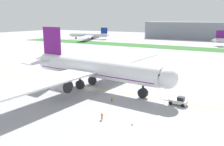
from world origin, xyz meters
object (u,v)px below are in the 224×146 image
at_px(ground_crew_marshaller_front, 102,115).
at_px(service_truck_baggage_loader, 83,62).
at_px(pushback_tug, 179,101).
at_px(traffic_cone_near_nose, 7,94).
at_px(traffic_cone_port_wing, 132,124).
at_px(parked_airliner_far_left, 90,35).
at_px(airliner_foreground, 93,68).
at_px(ground_crew_wingwalker_port, 112,98).

relative_size(ground_crew_marshaller_front, service_truck_baggage_loader, 0.26).
xyz_separation_m(pushback_tug, traffic_cone_near_nose, (-46.11, -17.09, -0.77)).
bearing_deg(ground_crew_marshaller_front, traffic_cone_near_nose, 178.61).
bearing_deg(traffic_cone_port_wing, parked_airliner_far_left, 127.25).
bearing_deg(service_truck_baggage_loader, airliner_foreground, -48.85).
bearing_deg(traffic_cone_near_nose, traffic_cone_port_wing, -0.37).
bearing_deg(airliner_foreground, traffic_cone_port_wing, -39.96).
relative_size(pushback_tug, parked_airliner_far_left, 0.09).
height_order(ground_crew_marshaller_front, parked_airliner_far_left, parked_airliner_far_left).
xyz_separation_m(airliner_foreground, parked_airliner_far_left, (-109.53, 155.05, -2.32)).
xyz_separation_m(ground_crew_wingwalker_port, ground_crew_marshaller_front, (4.02, -11.43, -0.01)).
bearing_deg(traffic_cone_near_nose, pushback_tug, 20.34).
xyz_separation_m(airliner_foreground, service_truck_baggage_loader, (-25.99, 29.75, -4.90)).
xyz_separation_m(ground_crew_marshaller_front, traffic_cone_port_wing, (7.21, 0.55, -0.67)).
distance_m(ground_crew_wingwalker_port, service_truck_baggage_loader, 53.81).
bearing_deg(parked_airliner_far_left, ground_crew_wingwalker_port, -53.41).
bearing_deg(pushback_tug, parked_airliner_far_left, 131.27).
bearing_deg(service_truck_baggage_loader, ground_crew_wingwalker_port, -45.27).
height_order(traffic_cone_near_nose, service_truck_baggage_loader, service_truck_baggage_loader).
bearing_deg(service_truck_baggage_loader, traffic_cone_near_nose, -80.50).
bearing_deg(traffic_cone_port_wing, ground_crew_wingwalker_port, 135.90).
relative_size(ground_crew_marshaller_front, traffic_cone_near_nose, 2.69).
distance_m(airliner_foreground, pushback_tug, 28.88).
relative_size(traffic_cone_near_nose, service_truck_baggage_loader, 0.10).
height_order(airliner_foreground, ground_crew_wingwalker_port, airliner_foreground).
bearing_deg(pushback_tug, airliner_foreground, 175.95).
distance_m(ground_crew_marshaller_front, service_truck_baggage_loader, 64.96).
relative_size(traffic_cone_near_nose, parked_airliner_far_left, 0.01).
xyz_separation_m(ground_crew_marshaller_front, parked_airliner_far_left, (-125.42, 174.96, 3.25)).
relative_size(airliner_foreground, ground_crew_marshaller_front, 56.28).
distance_m(ground_crew_wingwalker_port, traffic_cone_port_wing, 15.65).
height_order(pushback_tug, parked_airliner_far_left, parked_airliner_far_left).
height_order(airliner_foreground, parked_airliner_far_left, airliner_foreground).
bearing_deg(parked_airliner_far_left, pushback_tug, -48.73).
xyz_separation_m(service_truck_baggage_loader, parked_airliner_far_left, (-83.53, 125.31, 2.58)).
relative_size(pushback_tug, service_truck_baggage_loader, 1.07).
relative_size(ground_crew_wingwalker_port, parked_airliner_far_left, 0.02).
height_order(pushback_tug, service_truck_baggage_loader, service_truck_baggage_loader).
bearing_deg(airliner_foreground, pushback_tug, -4.05).
bearing_deg(ground_crew_wingwalker_port, pushback_tug, 21.54).
xyz_separation_m(pushback_tug, traffic_cone_port_wing, (-5.18, -17.35, -0.77)).
bearing_deg(service_truck_baggage_loader, pushback_tug, -30.32).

